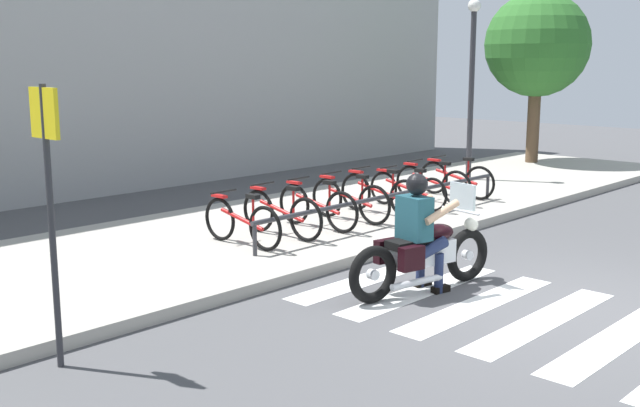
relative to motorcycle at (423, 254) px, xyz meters
The scene contains 22 objects.
ground_plane 1.78m from the motorcycle, 67.22° to the right, with size 48.00×48.00×0.00m, color #4C4C4F.
sidewalk 3.63m from the motorcycle, 79.43° to the left, with size 24.00×4.40×0.15m, color #A8A399.
crosswalk_stripe_1 2.42m from the motorcycle, 89.79° to the right, with size 2.80×0.40×0.01m, color white.
crosswalk_stripe_2 1.65m from the motorcycle, 89.68° to the right, with size 2.80×0.40×0.01m, color white.
crosswalk_stripe_3 0.91m from the motorcycle, 89.34° to the right, with size 2.80×0.40×0.01m, color white.
crosswalk_stripe_4 0.47m from the motorcycle, 67.95° to the left, with size 2.80×0.40×0.01m, color white.
crosswalk_stripe_5 0.95m from the motorcycle, 89.38° to the left, with size 2.80×0.40×0.01m, color white.
motorcycle is the anchor object (origin of this frame).
rider 0.38m from the motorcycle, 166.43° to the left, with size 0.70×0.62×1.46m.
bicycle_0 2.91m from the motorcycle, 97.48° to the left, with size 0.48×1.59×0.77m.
bicycle_1 2.92m from the motorcycle, 82.06° to the left, with size 0.48×1.65×0.79m.
bicycle_2 3.12m from the motorcycle, 67.69° to the left, with size 0.48×1.66×0.79m.
bicycle_3 3.50m from the motorcycle, 55.74° to the left, with size 0.48×1.66×0.79m.
bicycle_4 3.99m from the motorcycle, 46.41° to the left, with size 0.48×1.74×0.80m.
bicycle_5 4.56m from the motorcycle, 39.29° to the left, with size 0.48×1.68×0.73m.
bicycle_6 5.19m from the motorcycle, 33.81° to the left, with size 0.48×1.67×0.78m.
bicycle_7 5.86m from the motorcycle, 29.54° to the left, with size 0.48×1.68×0.79m.
bike_rack 3.32m from the motorcycle, 44.71° to the left, with size 6.08×0.07×0.49m.
street_lamp 8.47m from the motorcycle, 28.70° to the left, with size 0.28×0.28×4.07m.
street_sign 4.49m from the motorcycle, 165.86° to the left, with size 0.06×0.44×2.56m.
tree_near_rack 12.02m from the motorcycle, 21.79° to the left, with size 2.66×2.66×4.50m.
building_backdrop 9.85m from the motorcycle, 85.90° to the left, with size 24.00×1.20×7.56m, color #A3A3A3.
Camera 1 is at (-7.99, -3.62, 2.75)m, focal length 42.76 mm.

